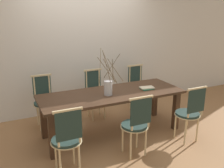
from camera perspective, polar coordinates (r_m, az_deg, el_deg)
name	(u,v)px	position (r m, az deg, el deg)	size (l,w,h in m)	color
ground_plane	(112,133)	(4.35, 0.00, -11.08)	(16.00, 16.00, 0.00)	#9E7047
wall_rear	(85,32)	(5.05, -6.29, 11.75)	(12.00, 0.06, 3.20)	silver
dining_table	(112,98)	(4.10, 0.00, -3.31)	(2.36, 0.86, 0.72)	#422B1C
chair_near_leftend	(67,138)	(3.19, -10.23, -12.00)	(0.40, 0.40, 0.93)	#233833
chair_near_left	(136,123)	(3.53, 5.54, -8.85)	(0.40, 0.40, 0.93)	#233833
chair_near_center	(190,111)	(4.07, 17.36, -6.00)	(0.40, 0.40, 0.93)	#233833
chair_far_leftend	(44,99)	(4.56, -15.27, -3.36)	(0.40, 0.40, 0.93)	#233833
chair_far_left	(95,92)	(4.80, -3.87, -1.78)	(0.40, 0.40, 0.93)	#233833
chair_far_center	(138,86)	(5.19, 5.86, -0.37)	(0.40, 0.40, 0.93)	#233833
vase_centerpiece	(108,87)	(3.93, -0.87, -0.65)	(0.42, 0.41, 0.73)	silver
book_stack	(147,88)	(4.30, 8.00, -0.91)	(0.25, 0.18, 0.03)	#1E6B4C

